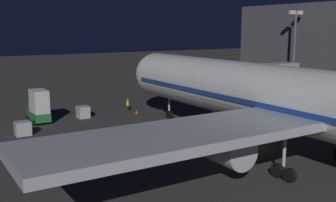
# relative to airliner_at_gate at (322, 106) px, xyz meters

# --- Properties ---
(ground_plane) EXTENTS (320.00, 320.00, 0.00)m
(ground_plane) POSITION_rel_airliner_at_gate_xyz_m (-0.00, -9.46, -5.84)
(ground_plane) COLOR #383533
(airliner_at_gate) EXTENTS (50.83, 63.22, 18.82)m
(airliner_at_gate) POSITION_rel_airliner_at_gate_xyz_m (0.00, 0.00, 0.00)
(airliner_at_gate) COLOR silver
(airliner_at_gate) RESTS_ON ground_plane
(jet_bridge) EXTENTS (17.89, 3.40, 7.47)m
(jet_bridge) POSITION_rel_airliner_at_gate_xyz_m (-9.88, -20.91, 0.08)
(jet_bridge) COLOR #9E9E99
(jet_bridge) RESTS_ON ground_plane
(apron_floodlight_mast) EXTENTS (2.90, 0.50, 15.28)m
(apron_floodlight_mast) POSITION_rel_airliner_at_gate_xyz_m (-25.50, -25.33, 3.19)
(apron_floodlight_mast) COLOR #59595E
(apron_floodlight_mast) RESTS_ON ground_plane
(catering_truck) EXTENTS (2.36, 4.60, 4.44)m
(catering_truck) POSITION_rel_airliner_at_gate_xyz_m (15.81, -32.00, -3.67)
(catering_truck) COLOR #287038
(catering_truck) RESTS_ON ground_plane
(baggage_container_near_belt) EXTENTS (1.73, 1.58, 1.63)m
(baggage_container_near_belt) POSITION_rel_airliner_at_gate_xyz_m (19.19, -26.39, -5.02)
(baggage_container_near_belt) COLOR #B7BABF
(baggage_container_near_belt) RESTS_ON ground_plane
(baggage_container_mid_row) EXTENTS (1.52, 1.71, 1.66)m
(baggage_container_mid_row) POSITION_rel_airliner_at_gate_xyz_m (9.84, -31.61, -5.01)
(baggage_container_mid_row) COLOR #B7BABF
(baggage_container_mid_row) RESTS_ON ground_plane
(ground_crew_by_belt_loader) EXTENTS (0.40, 0.40, 1.81)m
(ground_crew_by_belt_loader) POSITION_rel_airliner_at_gate_xyz_m (2.41, -32.55, -4.85)
(ground_crew_by_belt_loader) COLOR black
(ground_crew_by_belt_loader) RESTS_ON ground_plane
(traffic_cone_nose_port) EXTENTS (0.36, 0.36, 0.55)m
(traffic_cone_nose_port) POSITION_rel_airliner_at_gate_xyz_m (-2.20, -30.07, -5.56)
(traffic_cone_nose_port) COLOR orange
(traffic_cone_nose_port) RESTS_ON ground_plane
(traffic_cone_nose_starboard) EXTENTS (0.36, 0.36, 0.55)m
(traffic_cone_nose_starboard) POSITION_rel_airliner_at_gate_xyz_m (2.20, -30.07, -5.56)
(traffic_cone_nose_starboard) COLOR orange
(traffic_cone_nose_starboard) RESTS_ON ground_plane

